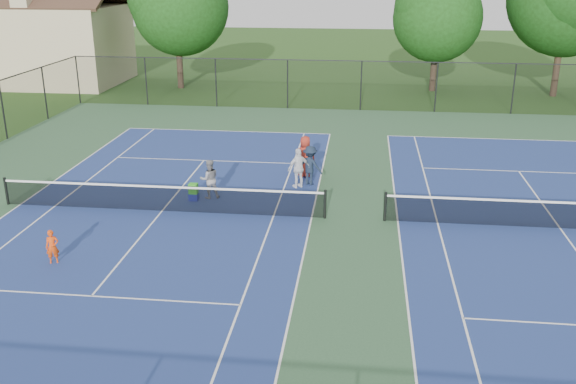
# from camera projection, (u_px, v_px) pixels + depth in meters

# --- Properties ---
(ground) EXTENTS (140.00, 140.00, 0.00)m
(ground) POSITION_uv_depth(u_px,v_px,m) (354.00, 220.00, 22.65)
(ground) COLOR #234716
(ground) RESTS_ON ground
(court_pad) EXTENTS (36.00, 36.00, 0.01)m
(court_pad) POSITION_uv_depth(u_px,v_px,m) (354.00, 220.00, 22.64)
(court_pad) COLOR #2F5336
(court_pad) RESTS_ON ground
(tennis_court_left) EXTENTS (12.00, 23.83, 1.07)m
(tennis_court_left) POSITION_uv_depth(u_px,v_px,m) (162.00, 209.00, 23.38)
(tennis_court_left) COLOR navy
(tennis_court_left) RESTS_ON ground
(tennis_court_right) EXTENTS (12.00, 23.83, 1.07)m
(tennis_court_right) POSITION_uv_depth(u_px,v_px,m) (560.00, 226.00, 21.85)
(tennis_court_right) COLOR navy
(tennis_court_right) RESTS_ON ground
(perimeter_fence) EXTENTS (36.08, 36.08, 3.02)m
(perimeter_fence) POSITION_uv_depth(u_px,v_px,m) (356.00, 177.00, 22.11)
(perimeter_fence) COLOR black
(perimeter_fence) RESTS_ON ground
(tree_back_a) EXTENTS (6.80, 6.80, 9.15)m
(tree_back_a) POSITION_uv_depth(u_px,v_px,m) (176.00, 1.00, 44.48)
(tree_back_a) COLOR #2D2116
(tree_back_a) RESTS_ON ground
(tree_back_c) EXTENTS (6.00, 6.00, 8.40)m
(tree_back_c) POSITION_uv_depth(u_px,v_px,m) (438.00, 11.00, 43.63)
(tree_back_c) COLOR #2D2116
(tree_back_c) RESTS_ON ground
(clapboard_house) EXTENTS (10.80, 8.10, 7.65)m
(clapboard_house) POSITION_uv_depth(u_px,v_px,m) (51.00, 41.00, 47.50)
(clapboard_house) COLOR tan
(clapboard_house) RESTS_ON ground
(child_player) EXTENTS (0.45, 0.38, 1.06)m
(child_player) POSITION_uv_depth(u_px,v_px,m) (52.00, 247.00, 19.21)
(child_player) COLOR #E7450F
(child_player) RESTS_ON ground
(instructor) EXTENTS (0.91, 0.82, 1.53)m
(instructor) POSITION_uv_depth(u_px,v_px,m) (209.00, 179.00, 24.49)
(instructor) COLOR gray
(instructor) RESTS_ON ground
(bystander_a) EXTENTS (1.02, 0.86, 1.63)m
(bystander_a) POSITION_uv_depth(u_px,v_px,m) (299.00, 168.00, 25.62)
(bystander_a) COLOR white
(bystander_a) RESTS_ON ground
(bystander_b) EXTENTS (1.21, 0.99, 1.63)m
(bystander_b) POSITION_uv_depth(u_px,v_px,m) (310.00, 166.00, 25.95)
(bystander_b) COLOR #172133
(bystander_b) RESTS_ON ground
(bystander_c) EXTENTS (0.96, 0.73, 1.76)m
(bystander_c) POSITION_uv_depth(u_px,v_px,m) (305.00, 156.00, 26.94)
(bystander_c) COLOR maroon
(bystander_c) RESTS_ON ground
(ball_crate) EXTENTS (0.35, 0.32, 0.28)m
(ball_crate) POSITION_uv_depth(u_px,v_px,m) (194.00, 197.00, 24.45)
(ball_crate) COLOR #162198
(ball_crate) RESTS_ON ground
(ball_hopper) EXTENTS (0.33, 0.28, 0.39)m
(ball_hopper) POSITION_uv_depth(u_px,v_px,m) (193.00, 189.00, 24.33)
(ball_hopper) COLOR green
(ball_hopper) RESTS_ON ball_crate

